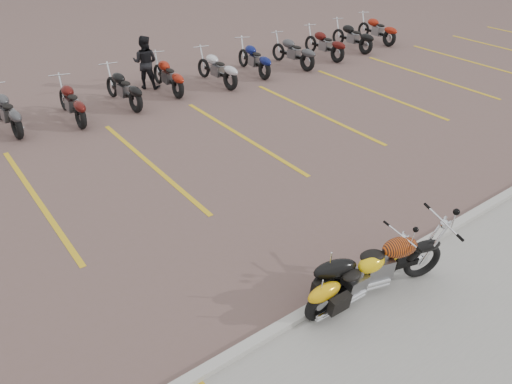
{
  "coord_description": "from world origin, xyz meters",
  "views": [
    {
      "loc": [
        -4.3,
        -6.09,
        5.88
      ],
      "look_at": [
        0.59,
        0.49,
        0.75
      ],
      "focal_mm": 35.0,
      "sensor_mm": 36.0,
      "label": 1
    }
  ],
  "objects": [
    {
      "name": "bg_bike_row",
      "position": [
        1.89,
        8.03,
        0.55
      ],
      "size": [
        22.15,
        2.02,
        1.1
      ],
      "color": "black",
      "rests_on": "ground"
    },
    {
      "name": "ground",
      "position": [
        0.0,
        0.0,
        0.0
      ],
      "size": [
        100.0,
        100.0,
        0.0
      ],
      "primitive_type": "plane",
      "color": "brown",
      "rests_on": "ground"
    },
    {
      "name": "curb",
      "position": [
        0.0,
        -2.0,
        0.06
      ],
      "size": [
        60.0,
        0.18,
        0.12
      ],
      "primitive_type": "cube",
      "color": "#ADAAA3",
      "rests_on": "ground"
    },
    {
      "name": "person_b",
      "position": [
        2.34,
        8.89,
        0.86
      ],
      "size": [
        1.05,
        1.05,
        1.72
      ],
      "primitive_type": "imported",
      "rotation": [
        0.0,
        0.0,
        2.38
      ],
      "color": "black",
      "rests_on": "ground"
    },
    {
      "name": "parking_stripes",
      "position": [
        0.0,
        4.0,
        0.0
      ],
      "size": [
        38.0,
        5.5,
        0.01
      ],
      "primitive_type": null,
      "color": "gold",
      "rests_on": "ground"
    },
    {
      "name": "yellow_cruiser",
      "position": [
        0.53,
        -2.17,
        0.42
      ],
      "size": [
        2.05,
        0.31,
        0.84
      ],
      "rotation": [
        0.13,
        0.0,
        -0.03
      ],
      "color": "black",
      "rests_on": "ground"
    },
    {
      "name": "flame_cruiser",
      "position": [
        1.03,
        -2.21,
        0.5
      ],
      "size": [
        2.38,
        0.85,
        1.0
      ],
      "rotation": [
        0.07,
        0.0,
        -0.29
      ],
      "color": "black",
      "rests_on": "ground"
    }
  ]
}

